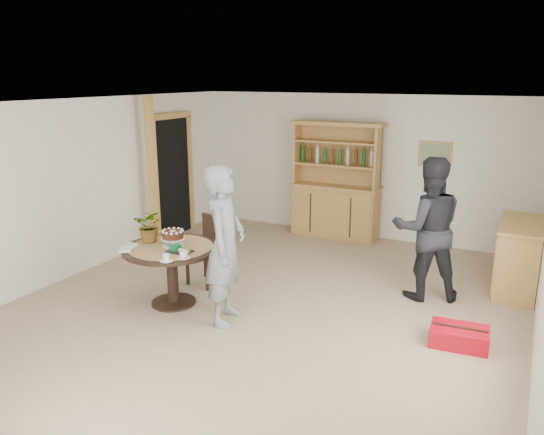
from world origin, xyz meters
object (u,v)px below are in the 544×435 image
Objects in this scene: dining_chair at (209,245)px; adult_person at (428,229)px; red_suitcase at (459,336)px; sideboard at (519,257)px; dining_table at (172,258)px; teen_boy at (225,246)px; hutch at (336,199)px.

adult_person is at bearing 25.21° from dining_chair.
red_suitcase is at bearing 3.16° from dining_chair.
sideboard is 1.05× the size of dining_table.
adult_person is at bearing -62.19° from teen_boy.
dining_table is at bearing -147.55° from sideboard.
teen_boy reaches higher than dining_table.
dining_chair is (-3.83, -1.61, 0.06)m from sideboard.
teen_boy reaches higher than sideboard.
sideboard is (3.04, -1.24, -0.22)m from hutch.
dining_chair is 0.51× the size of teen_boy.
adult_person is (2.77, 1.66, 0.32)m from dining_table.
sideboard is 0.68× the size of teen_boy.
adult_person is (2.76, 0.83, 0.39)m from dining_chair.
teen_boy is (0.85, -0.10, 0.32)m from dining_table.
red_suitcase is (0.62, -1.14, -0.82)m from adult_person.
dining_table is 0.65× the size of adult_person.
sideboard is 4.16m from dining_chair.
hutch is at bearing 83.04° from dining_chair.
dining_chair is (-0.79, -2.86, -0.15)m from hutch.
hutch is 1.62× the size of sideboard.
hutch is at bearing -13.88° from teen_boy.
adult_person is at bearing -45.82° from hutch.
adult_person is at bearing -143.67° from sideboard.
dining_chair is (0.01, 0.83, -0.07)m from dining_table.
adult_person reaches higher than dining_chair.
dining_table is at bearing -82.29° from dining_chair.
red_suitcase is (2.54, 0.61, -0.83)m from teen_boy.
teen_boy is at bearing -139.64° from sideboard.
sideboard is at bearing 31.37° from dining_chair.
adult_person reaches higher than red_suitcase.
dining_table is at bearing 68.70° from teen_boy.
dining_table is 0.91m from teen_boy.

